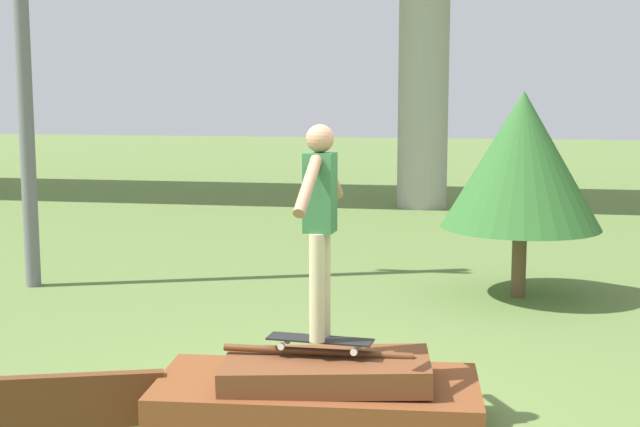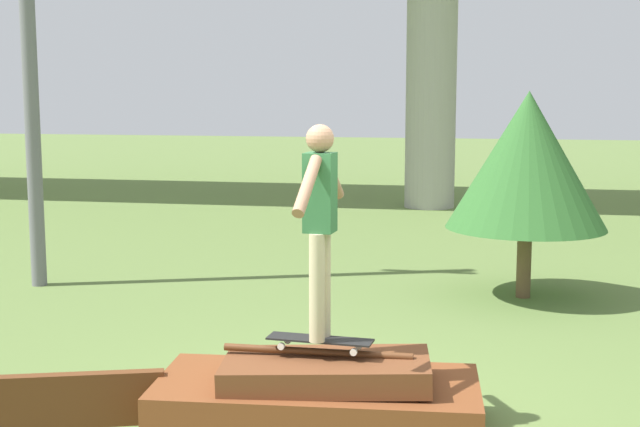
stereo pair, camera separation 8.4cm
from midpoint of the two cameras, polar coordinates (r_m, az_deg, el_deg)
The scene contains 5 objects.
scrap_pile at distance 7.07m, azimuth -0.43°, elevation -11.77°, with size 2.58×1.32×0.65m.
scrap_plank_loose at distance 7.38m, azimuth -15.40°, elevation -11.49°, with size 1.26×0.51×0.43m.
skateboard at distance 6.91m, azimuth -0.35°, elevation -8.11°, with size 0.83×0.27×0.09m.
skater at distance 6.70m, azimuth -0.36°, elevation -0.15°, with size 0.24×1.21×1.64m.
tree_behind_left at distance 11.41m, azimuth 12.61°, elevation 3.34°, with size 2.00×2.00×2.61m.
Camera 1 is at (1.18, -6.56, 2.66)m, focal length 50.00 mm.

